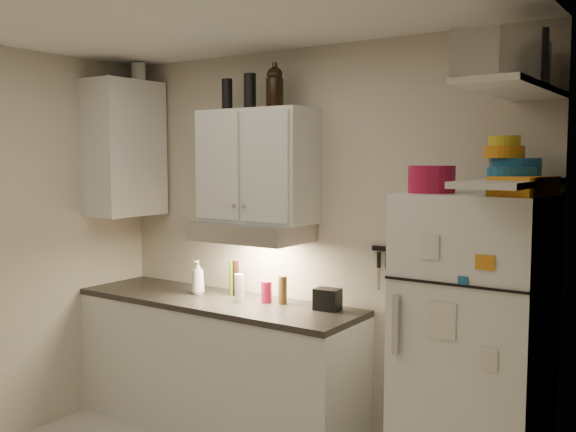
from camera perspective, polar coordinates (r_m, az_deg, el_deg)
The scene contains 33 objects.
back_wall at distance 4.30m, azimuth 1.83°, elevation -2.56°, with size 3.20×0.02×2.60m, color #BDB5A2.
right_wall at distance 2.27m, azimuth 15.98°, elevation -9.71°, with size 0.02×3.00×2.60m, color #BDB5A2.
base_cabinet at distance 4.57m, azimuth -6.34°, elevation -13.19°, with size 2.10×0.60×0.88m, color silver.
countertop at distance 4.45m, azimuth -6.39°, elevation -7.56°, with size 2.10×0.62×0.04m, color #2A2724.
upper_cabinet at distance 4.29m, azimuth -2.80°, elevation 4.45°, with size 0.80×0.33×0.75m, color silver.
side_cabinet at distance 4.97m, azimuth -14.32°, elevation 5.83°, with size 0.33×0.55×1.00m, color silver.
range_hood at distance 4.27m, azimuth -3.30°, elevation -1.41°, with size 0.76×0.46×0.12m, color silver.
fridge at distance 3.56m, azimuth 16.20°, elevation -11.80°, with size 0.70×0.68×1.70m, color white.
shelf_hi at distance 3.24m, azimuth 19.46°, elevation 10.61°, with size 0.30×0.95×0.03m, color silver.
shelf_lo at distance 3.23m, azimuth 19.23°, elevation 2.81°, with size 0.30×0.95×0.03m, color silver.
knife_strip at distance 3.95m, azimuth 10.24°, elevation -3.03°, with size 0.42×0.02×0.03m, color black.
dutch_oven at distance 3.36m, azimuth 12.64°, elevation 3.21°, with size 0.24×0.24×0.14m, color #A11239.
book_stack at distance 3.17m, azimuth 20.19°, elevation 2.50°, with size 0.22×0.27×0.09m, color orange.
spice_jar at distance 3.34m, azimuth 18.52°, elevation 2.78°, with size 0.06×0.06×0.11m, color silver.
stock_pot at distance 3.49m, azimuth 19.74°, elevation 12.29°, with size 0.31×0.31×0.22m, color silver.
tin_a at distance 3.18m, azimuth 19.90°, elevation 13.04°, with size 0.23×0.20×0.23m, color #AAAAAD.
tin_b at distance 2.92m, azimuth 16.16°, elevation 13.59°, with size 0.20×0.20×0.20m, color #AAAAAD.
bowl_teal at distance 3.45m, azimuth 19.54°, elevation 4.03°, with size 0.25×0.25×0.10m, color #185884.
bowl_orange at distance 3.42m, azimuth 18.65°, elevation 5.41°, with size 0.20×0.20×0.06m, color orange.
bowl_yellow at distance 3.42m, azimuth 18.67°, elevation 6.35°, with size 0.16×0.16×0.05m, color gold.
plates at distance 3.25m, azimuth 19.22°, elevation 3.59°, with size 0.23×0.23×0.06m, color #185884.
growler_a at distance 4.23m, azimuth -1.19°, elevation 11.29°, with size 0.11×0.11×0.26m, color black, non-canonical shape.
growler_b at distance 4.19m, azimuth -1.19°, elevation 11.40°, with size 0.11×0.11×0.27m, color black, non-canonical shape.
thermos_a at distance 4.30m, azimuth -3.41°, elevation 11.00°, with size 0.08×0.08×0.23m, color black.
thermos_b at distance 4.41m, azimuth -5.43°, elevation 10.69°, with size 0.07×0.07×0.21m, color black.
side_jar at distance 5.05m, azimuth -13.14°, elevation 12.32°, with size 0.10×0.10×0.14m, color silver.
soap_bottle at distance 4.59m, azimuth -8.02°, elevation -5.23°, with size 0.10×0.10×0.27m, color silver.
pepper_mill at distance 4.25m, azimuth -0.48°, elevation -6.59°, with size 0.06×0.06×0.19m, color brown.
oil_bottle at distance 4.52m, azimuth -4.97°, elevation -5.53°, with size 0.05×0.05×0.24m, color #45681A.
vinegar_bottle at distance 4.51m, azimuth -4.71°, elevation -5.53°, with size 0.05×0.05×0.25m, color black.
clear_bottle at distance 4.31m, azimuth -4.35°, elevation -6.40°, with size 0.06×0.06×0.19m, color silver.
red_jar at distance 4.29m, azimuth -1.93°, elevation -6.76°, with size 0.07×0.07×0.14m, color #A11239.
caddy at distance 4.09m, azimuth 3.53°, elevation -7.40°, with size 0.16×0.11×0.14m, color black.
Camera 1 is at (2.29, -2.09, 1.87)m, focal length 40.00 mm.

